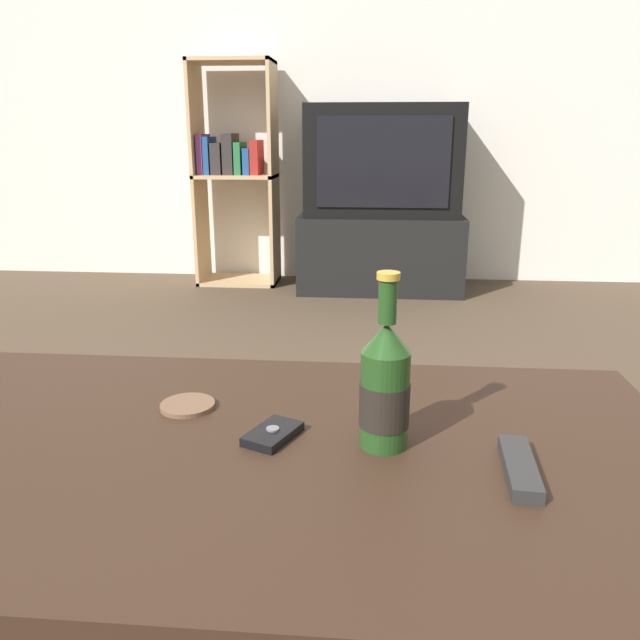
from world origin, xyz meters
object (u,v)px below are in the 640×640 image
object	(u,v)px
beer_bottle	(385,387)
remote_control	(520,467)
cell_phone	(273,434)
bookshelf	(234,169)
television	(383,161)
tv_stand	(380,252)

from	to	relation	value
beer_bottle	remote_control	xyz separation A→B (m)	(0.18, -0.07, -0.08)
beer_bottle	cell_phone	size ratio (longest dim) A/B	2.41
bookshelf	cell_phone	distance (m)	2.87
television	tv_stand	bearing A→B (deg)	90.00
television	cell_phone	distance (m)	2.71
beer_bottle	cell_phone	xyz separation A→B (m)	(-0.17, 0.01, -0.08)
television	bookshelf	world-z (taller)	bookshelf
bookshelf	beer_bottle	size ratio (longest dim) A/B	4.80
tv_stand	beer_bottle	distance (m)	2.71
beer_bottle	remote_control	size ratio (longest dim) A/B	1.69
television	cell_phone	bearing A→B (deg)	-93.93
tv_stand	television	world-z (taller)	television
bookshelf	beer_bottle	xyz separation A→B (m)	(0.83, -2.79, -0.15)
television	bookshelf	bearing A→B (deg)	173.28
beer_bottle	cell_phone	world-z (taller)	beer_bottle
television	bookshelf	distance (m)	0.86
cell_phone	remote_control	xyz separation A→B (m)	(0.35, -0.07, 0.00)
beer_bottle	cell_phone	bearing A→B (deg)	178.01
bookshelf	remote_control	bearing A→B (deg)	-70.47
bookshelf	remote_control	distance (m)	3.04
television	cell_phone	size ratio (longest dim) A/B	7.71
remote_control	tv_stand	bearing A→B (deg)	97.30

